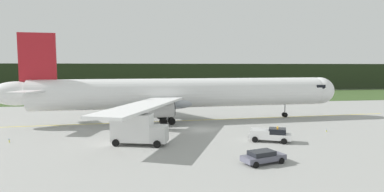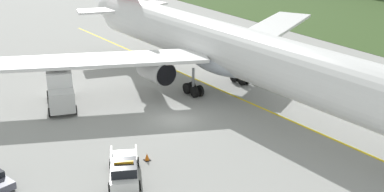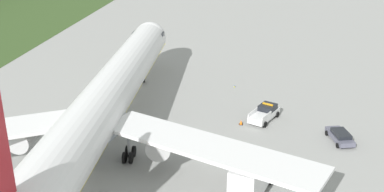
{
  "view_description": "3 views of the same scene",
  "coord_description": "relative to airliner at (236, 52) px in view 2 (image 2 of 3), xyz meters",
  "views": [
    {
      "loc": [
        -8.61,
        -46.91,
        9.62
      ],
      "look_at": [
        -0.19,
        8.2,
        4.45
      ],
      "focal_mm": 29.54,
      "sensor_mm": 36.0,
      "label": 1
    },
    {
      "loc": [
        36.86,
        -21.88,
        18.53
      ],
      "look_at": [
        0.04,
        1.71,
        2.07
      ],
      "focal_mm": 46.03,
      "sensor_mm": 36.0,
      "label": 2
    },
    {
      "loc": [
        -46.72,
        -8.59,
        25.08
      ],
      "look_at": [
        3.45,
        -0.4,
        4.29
      ],
      "focal_mm": 43.93,
      "sensor_mm": 36.0,
      "label": 3
    }
  ],
  "objects": [
    {
      "name": "ground",
      "position": [
        2.07,
        -8.51,
        -4.89
      ],
      "size": [
        320.0,
        320.0,
        0.0
      ],
      "primitive_type": "plane",
      "color": "#959692"
    },
    {
      "name": "taxiway_edge_light_west",
      "position": [
        -23.62,
        -12.85,
        -4.63
      ],
      "size": [
        0.12,
        0.12,
        0.48
      ],
      "color": "yellow",
      "rests_on": "ground"
    },
    {
      "name": "airliner",
      "position": [
        0.0,
        0.0,
        0.0
      ],
      "size": [
        61.14,
        45.85,
        15.04
      ],
      "color": "white",
      "rests_on": "ground"
    },
    {
      "name": "taxiway_centerline_main",
      "position": [
        0.62,
        0.04,
        -4.88
      ],
      "size": [
        82.18,
        5.06,
        0.01
      ],
      "primitive_type": "cube",
      "rotation": [
        0.0,
        0.0,
        0.06
      ],
      "color": "yellow",
      "rests_on": "ground"
    },
    {
      "name": "apron_cone",
      "position": [
        7.75,
        -14.64,
        -4.59
      ],
      "size": [
        0.49,
        0.49,
        0.62
      ],
      "color": "black",
      "rests_on": "ground"
    },
    {
      "name": "catering_truck",
      "position": [
        -7.41,
        -16.48,
        -2.9
      ],
      "size": [
        7.17,
        4.17,
        4.0
      ],
      "color": "silver",
      "rests_on": "ground"
    },
    {
      "name": "ops_pickup_truck",
      "position": [
        9.61,
        -17.48,
        -3.99
      ],
      "size": [
        5.59,
        3.99,
        1.94
      ],
      "color": "white",
      "rests_on": "ground"
    }
  ]
}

